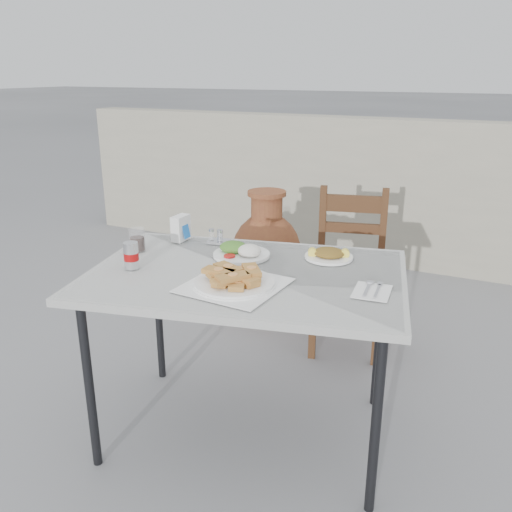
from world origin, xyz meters
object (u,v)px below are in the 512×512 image
at_px(cola_glass, 137,241).
at_px(napkin_holder, 181,228).
at_px(terracotta_urn, 266,258).
at_px(soda_can, 131,255).
at_px(condiment_caddy, 218,238).
at_px(pide_plate, 234,278).
at_px(salad_chopped_plate, 329,254).
at_px(chair, 349,268).
at_px(cafe_table, 246,283).
at_px(salad_rice_plate, 241,251).

bearing_deg(cola_glass, napkin_holder, 66.37).
height_order(napkin_holder, terracotta_urn, napkin_holder).
distance_m(soda_can, condiment_caddy, 0.49).
bearing_deg(condiment_caddy, pide_plate, -54.04).
distance_m(salad_chopped_plate, chair, 0.79).
height_order(cola_glass, condiment_caddy, cola_glass).
bearing_deg(napkin_holder, condiment_caddy, 13.30).
distance_m(salad_chopped_plate, cola_glass, 0.87).
distance_m(soda_can, cola_glass, 0.24).
relative_size(soda_can, condiment_caddy, 1.04).
xyz_separation_m(cola_glass, chair, (0.73, 0.98, -0.35)).
bearing_deg(napkin_holder, cafe_table, -26.71).
height_order(pide_plate, salad_rice_plate, pide_plate).
bearing_deg(soda_can, condiment_caddy, 71.79).
height_order(pide_plate, salad_chopped_plate, pide_plate).
relative_size(pide_plate, terracotta_urn, 0.45).
bearing_deg(chair, pide_plate, -109.53).
xyz_separation_m(salad_rice_plate, soda_can, (-0.34, -0.33, 0.03)).
xyz_separation_m(soda_can, chair, (0.60, 1.19, -0.36)).
bearing_deg(cafe_table, condiment_caddy, 135.94).
height_order(salad_chopped_plate, soda_can, soda_can).
bearing_deg(pide_plate, soda_can, -178.42).
bearing_deg(salad_chopped_plate, salad_rice_plate, -158.69).
bearing_deg(terracotta_urn, napkin_holder, -90.76).
relative_size(cola_glass, condiment_caddy, 0.96).
xyz_separation_m(cola_glass, terracotta_urn, (0.11, 1.19, -0.44)).
bearing_deg(soda_can, chair, 63.05).
relative_size(chair, terracotta_urn, 1.11).
xyz_separation_m(pide_plate, terracotta_urn, (-0.49, 1.38, -0.43)).
relative_size(cafe_table, pide_plate, 3.82).
distance_m(salad_chopped_plate, condiment_caddy, 0.55).
bearing_deg(napkin_holder, pide_plate, -38.34).
bearing_deg(condiment_caddy, cola_glass, -136.88).
bearing_deg(salad_rice_plate, salad_chopped_plate, 21.31).
relative_size(pide_plate, salad_chopped_plate, 1.79).
relative_size(pide_plate, soda_can, 3.40).
bearing_deg(cola_glass, terracotta_urn, 84.83).
bearing_deg(soda_can, cola_glass, 121.48).
bearing_deg(terracotta_urn, chair, -18.44).
xyz_separation_m(salad_rice_plate, salad_chopped_plate, (0.36, 0.14, -0.01)).
xyz_separation_m(soda_can, terracotta_urn, (-0.02, 1.39, -0.45)).
bearing_deg(cafe_table, salad_chopped_plate, 49.46).
height_order(cafe_table, soda_can, soda_can).
distance_m(pide_plate, napkin_holder, 0.65).
height_order(soda_can, chair, chair).
relative_size(cola_glass, napkin_holder, 0.84).
relative_size(cafe_table, salad_rice_plate, 5.71).
bearing_deg(terracotta_urn, condiment_caddy, -79.80).
relative_size(pide_plate, condiment_caddy, 3.54).
xyz_separation_m(salad_rice_plate, condiment_caddy, (-0.19, 0.13, 0.00)).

